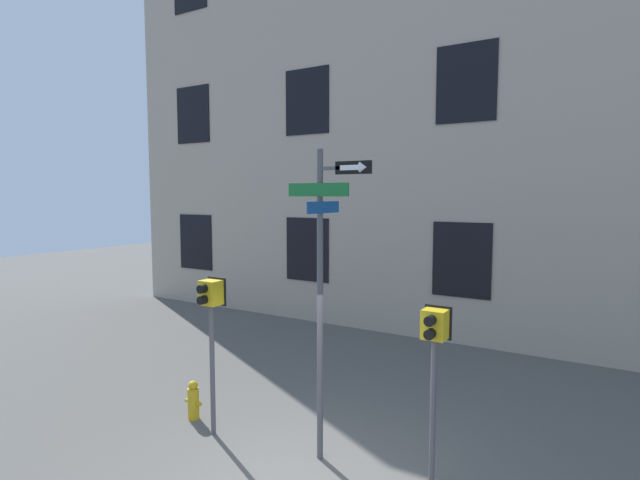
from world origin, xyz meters
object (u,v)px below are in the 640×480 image
(pedestrian_signal_left, at_px, (211,312))
(pedestrian_signal_right, at_px, (434,346))
(street_sign_pole, at_px, (323,278))
(fire_hydrant, at_px, (193,400))

(pedestrian_signal_left, xyz_separation_m, pedestrian_signal_right, (3.56, 0.49, -0.12))
(street_sign_pole, xyz_separation_m, fire_hydrant, (-2.66, -0.04, -2.41))
(pedestrian_signal_left, bearing_deg, pedestrian_signal_right, 7.91)
(pedestrian_signal_right, bearing_deg, street_sign_pole, -172.39)
(pedestrian_signal_left, bearing_deg, fire_hydrant, 160.95)
(pedestrian_signal_left, relative_size, fire_hydrant, 3.77)
(pedestrian_signal_left, bearing_deg, street_sign_pole, 8.16)
(pedestrian_signal_right, xyz_separation_m, fire_hydrant, (-4.25, -0.25, -1.60))
(fire_hydrant, bearing_deg, pedestrian_signal_left, -19.05)
(street_sign_pole, relative_size, fire_hydrant, 6.65)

